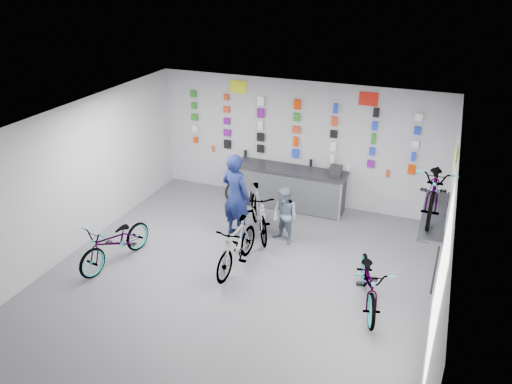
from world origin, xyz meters
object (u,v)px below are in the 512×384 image
at_px(customer, 285,216).
at_px(counter, 290,189).
at_px(bike_left, 116,242).
at_px(bike_service, 259,212).
at_px(clerk, 236,196).
at_px(bike_right, 369,281).
at_px(bike_center, 237,246).

bearing_deg(customer, counter, 127.56).
xyz_separation_m(bike_left, bike_service, (2.19, 2.12, 0.07)).
xyz_separation_m(clerk, customer, (1.07, 0.09, -0.32)).
bearing_deg(bike_left, bike_service, 54.99).
bearing_deg(bike_right, counter, 112.46).
distance_m(counter, bike_service, 1.50).
bearing_deg(bike_center, bike_service, 96.54).
bearing_deg(bike_service, bike_right, -62.70).
relative_size(bike_center, bike_right, 0.92).
bearing_deg(bike_left, customer, 45.76).
distance_m(counter, customer, 1.69).
relative_size(bike_center, clerk, 0.89).
relative_size(bike_left, bike_service, 1.00).
distance_m(bike_center, customer, 1.38).
height_order(counter, bike_left, counter).
distance_m(counter, bike_left, 4.33).
bearing_deg(bike_service, customer, -44.74).
xyz_separation_m(bike_center, bike_right, (2.58, -0.20, -0.03)).
xyz_separation_m(counter, clerk, (-0.65, -1.72, 0.46)).
height_order(bike_left, customer, customer).
distance_m(bike_right, bike_service, 3.12).
height_order(bike_center, customer, customer).
bearing_deg(counter, customer, -75.58).
bearing_deg(clerk, bike_service, -135.14).
bearing_deg(bike_right, customer, 128.33).
bearing_deg(bike_right, bike_center, 159.64).
height_order(bike_left, clerk, clerk).
bearing_deg(customer, bike_right, -12.61).
height_order(bike_service, clerk, clerk).
height_order(counter, bike_center, bike_center).
bearing_deg(bike_left, bike_right, 16.84).
distance_m(bike_center, clerk, 1.36).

